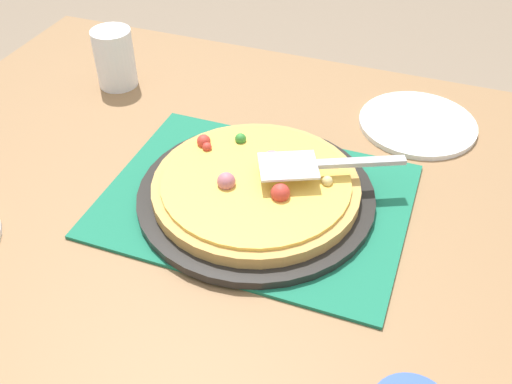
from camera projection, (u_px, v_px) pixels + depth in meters
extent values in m
cube|color=olive|center=(256.00, 208.00, 0.96)|extent=(1.40, 1.00, 0.03)
cube|color=olive|center=(101.00, 156.00, 1.68)|extent=(0.07, 0.07, 0.72)
cube|color=#196B4C|center=(256.00, 200.00, 0.95)|extent=(0.48, 0.36, 0.01)
cylinder|color=black|center=(256.00, 195.00, 0.94)|extent=(0.38, 0.38, 0.01)
cylinder|color=tan|center=(256.00, 187.00, 0.93)|extent=(0.33, 0.33, 0.02)
cylinder|color=#EAB747|center=(256.00, 181.00, 0.92)|extent=(0.30, 0.30, 0.01)
sphere|color=red|center=(204.00, 141.00, 0.98)|extent=(0.02, 0.02, 0.02)
sphere|color=#B76675|center=(272.00, 159.00, 0.95)|extent=(0.03, 0.03, 0.03)
sphere|color=red|center=(207.00, 147.00, 0.98)|extent=(0.02, 0.02, 0.02)
sphere|color=#B76675|center=(226.00, 181.00, 0.90)|extent=(0.03, 0.03, 0.03)
sphere|color=#E5CC7F|center=(327.00, 181.00, 0.91)|extent=(0.02, 0.02, 0.02)
sphere|color=red|center=(280.00, 193.00, 0.88)|extent=(0.03, 0.03, 0.03)
sphere|color=#338433|center=(241.00, 139.00, 0.99)|extent=(0.02, 0.02, 0.02)
cylinder|color=white|center=(418.00, 124.00, 1.11)|extent=(0.22, 0.22, 0.01)
cylinder|color=white|center=(115.00, 58.00, 1.19)|extent=(0.08, 0.08, 0.12)
cube|color=silver|center=(288.00, 166.00, 0.90)|extent=(0.11, 0.10, 0.00)
cube|color=#B2B2B7|center=(361.00, 162.00, 0.91)|extent=(0.13, 0.07, 0.01)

